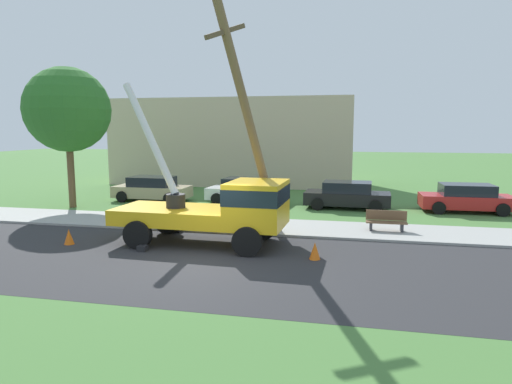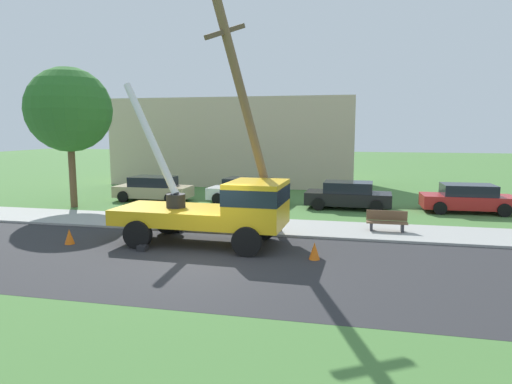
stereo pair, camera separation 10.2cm
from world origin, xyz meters
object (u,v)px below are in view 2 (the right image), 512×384
at_px(parked_sedan_white, 247,191).
at_px(park_bench, 387,222).
at_px(parked_sedan_tan, 153,189).
at_px(parked_sedan_black, 348,195).
at_px(parked_sedan_red, 467,198).
at_px(utility_truck, 222,207).
at_px(roadside_tree_near, 69,110).
at_px(traffic_cone_behind, 69,237).
at_px(leaning_utility_pole, 250,123).
at_px(traffic_cone_ahead, 314,251).

relative_size(parked_sedan_white, park_bench, 2.83).
xyz_separation_m(parked_sedan_tan, parked_sedan_black, (11.16, -0.22, 0.00)).
bearing_deg(parked_sedan_red, park_bench, -127.27).
xyz_separation_m(utility_truck, roadside_tree_near, (-10.10, 5.94, 3.74)).
height_order(traffic_cone_behind, parked_sedan_tan, parked_sedan_tan).
xyz_separation_m(parked_sedan_tan, park_bench, (12.78, -5.63, -0.25)).
xyz_separation_m(utility_truck, leaning_utility_pole, (0.82, 0.86, 2.96)).
bearing_deg(traffic_cone_ahead, utility_truck, 161.71).
xyz_separation_m(parked_sedan_white, parked_sedan_black, (5.58, -0.54, 0.00)).
relative_size(parked_sedan_tan, parked_sedan_white, 0.98).
bearing_deg(roadside_tree_near, leaning_utility_pole, -24.94).
bearing_deg(parked_sedan_red, parked_sedan_tan, 179.88).
xyz_separation_m(parked_sedan_black, park_bench, (1.62, -5.41, -0.25)).
bearing_deg(park_bench, parked_sedan_tan, 156.23).
bearing_deg(leaning_utility_pole, parked_sedan_black, 65.80).
relative_size(traffic_cone_ahead, parked_sedan_white, 0.12).
bearing_deg(utility_truck, parked_sedan_white, 97.89).
bearing_deg(leaning_utility_pole, traffic_cone_behind, -162.77).
bearing_deg(traffic_cone_behind, utility_truck, 11.31).
height_order(parked_sedan_white, roadside_tree_near, roadside_tree_near).
bearing_deg(traffic_cone_behind, parked_sedan_tan, 97.87).
bearing_deg(leaning_utility_pole, traffic_cone_ahead, -37.41).
bearing_deg(leaning_utility_pole, utility_truck, -133.70).
bearing_deg(utility_truck, parked_sedan_black, 63.45).
bearing_deg(traffic_cone_ahead, parked_sedan_tan, 135.87).
relative_size(leaning_utility_pole, traffic_cone_behind, 15.25).
bearing_deg(parked_sedan_tan, parked_sedan_red, -0.12).
xyz_separation_m(traffic_cone_ahead, parked_sedan_black, (0.89, 9.75, 0.43)).
height_order(parked_sedan_tan, parked_sedan_black, same).
height_order(leaning_utility_pole, park_bench, leaning_utility_pole).
bearing_deg(leaning_utility_pole, parked_sedan_tan, 133.88).
height_order(leaning_utility_pole, traffic_cone_behind, leaning_utility_pole).
bearing_deg(parked_sedan_white, utility_truck, -82.11).
xyz_separation_m(parked_sedan_white, park_bench, (7.20, -5.95, -0.25)).
distance_m(leaning_utility_pole, traffic_cone_ahead, 5.24).
distance_m(leaning_utility_pole, traffic_cone_behind, 7.76).
height_order(traffic_cone_ahead, parked_sedan_red, parked_sedan_red).
height_order(utility_truck, parked_sedan_white, utility_truck).
height_order(traffic_cone_behind, roadside_tree_near, roadside_tree_near).
relative_size(parked_sedan_white, roadside_tree_near, 0.61).
height_order(parked_sedan_white, parked_sedan_black, same).
height_order(traffic_cone_ahead, roadside_tree_near, roadside_tree_near).
bearing_deg(roadside_tree_near, park_bench, -9.67).
xyz_separation_m(parked_sedan_white, roadside_tree_near, (-8.84, -3.22, 4.44)).
bearing_deg(parked_sedan_black, parked_sedan_red, 1.76).
relative_size(leaning_utility_pole, park_bench, 5.34).
distance_m(parked_sedan_tan, parked_sedan_white, 5.59).
bearing_deg(traffic_cone_behind, leaning_utility_pole, 17.23).
bearing_deg(parked_sedan_red, roadside_tree_near, -171.97).
relative_size(traffic_cone_behind, parked_sedan_red, 0.13).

